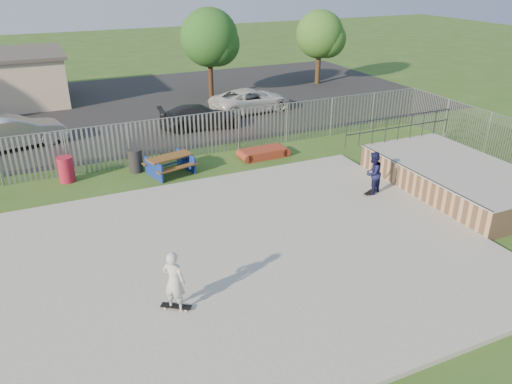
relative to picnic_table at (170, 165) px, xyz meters
name	(u,v)px	position (x,y,z in m)	size (l,w,h in m)	color
ground	(244,256)	(0.24, -7.42, -0.41)	(120.00, 120.00, 0.00)	#32571E
concrete_slab	(244,254)	(0.24, -7.42, -0.33)	(15.00, 12.00, 0.15)	#989893
quarter_pipe	(455,178)	(9.73, -6.38, 0.15)	(5.50, 7.05, 2.19)	#A77E5C
fence	(221,170)	(1.24, -2.83, 0.59)	(26.04, 16.02, 2.00)	gray
picnic_table	(170,165)	(0.00, 0.00, 0.00)	(2.22, 1.98, 0.80)	brown
funbox	(263,153)	(4.49, 0.17, -0.21)	(2.02, 1.06, 0.40)	maroon
trash_bin_red	(66,169)	(-4.11, 0.97, 0.12)	(0.64, 0.64, 1.06)	maroon
trash_bin_grey	(136,161)	(-1.28, 0.87, 0.09)	(0.60, 0.60, 1.00)	black
parking_lot	(124,108)	(0.24, 11.58, -0.40)	(40.00, 18.00, 0.02)	black
car_silver	(14,132)	(-5.94, 6.37, 0.39)	(1.64, 4.69, 1.55)	#B8B8BD
car_dark	(199,117)	(3.21, 5.61, 0.25)	(1.77, 4.35, 1.26)	black
car_white	(251,100)	(7.12, 7.52, 0.30)	(2.28, 4.95, 1.38)	silver
tree_mid	(209,38)	(6.17, 11.93, 3.46)	(3.72, 3.72, 5.74)	#41281A
tree_right	(320,34)	(14.79, 12.52, 3.13)	(3.41, 3.41, 5.27)	#44301B
skateboard_a	(371,192)	(6.41, -5.47, -0.22)	(0.81, 0.52, 0.08)	black
skateboard_b	(176,307)	(-2.44, -9.20, -0.22)	(0.77, 0.62, 0.08)	black
skater_navy	(373,173)	(6.41, -5.47, 0.58)	(0.81, 0.63, 1.68)	#151844
skater_white	(174,281)	(-2.44, -9.20, 0.58)	(0.61, 0.40, 1.68)	silver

